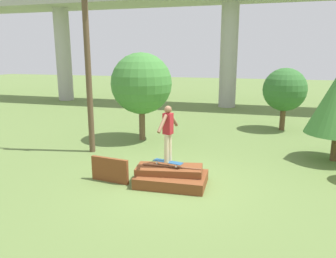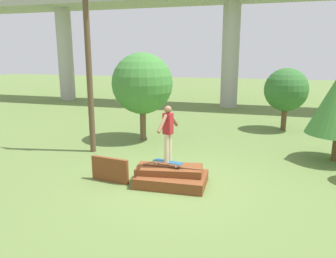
{
  "view_description": "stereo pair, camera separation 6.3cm",
  "coord_description": "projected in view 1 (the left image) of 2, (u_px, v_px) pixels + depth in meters",
  "views": [
    {
      "loc": [
        2.18,
        -7.94,
        3.42
      ],
      "look_at": [
        -0.12,
        0.07,
        1.5
      ],
      "focal_mm": 35.0,
      "sensor_mm": 36.0,
      "label": 1
    },
    {
      "loc": [
        2.24,
        -7.92,
        3.42
      ],
      "look_at": [
        -0.12,
        0.07,
        1.5
      ],
      "focal_mm": 35.0,
      "sensor_mm": 36.0,
      "label": 2
    }
  ],
  "objects": [
    {
      "name": "ground_plane",
      "position": [
        172.0,
        184.0,
        8.79
      ],
      "size": [
        80.0,
        80.0,
        0.0
      ],
      "primitive_type": "plane",
      "color": "olive"
    },
    {
      "name": "scrap_pile",
      "position": [
        171.0,
        177.0,
        8.77
      ],
      "size": [
        1.95,
        1.28,
        0.52
      ],
      "color": "brown",
      "rests_on": "ground_plane"
    },
    {
      "name": "scrap_plank_loose",
      "position": [
        110.0,
        170.0,
        8.9
      ],
      "size": [
        1.12,
        0.24,
        0.68
      ],
      "color": "brown",
      "rests_on": "ground_plane"
    },
    {
      "name": "skateboard",
      "position": [
        168.0,
        162.0,
        8.75
      ],
      "size": [
        0.86,
        0.39,
        0.09
      ],
      "color": "#23517F",
      "rests_on": "scrap_pile"
    },
    {
      "name": "skater",
      "position": [
        168.0,
        130.0,
        8.56
      ],
      "size": [
        0.32,
        1.04,
        1.51
      ],
      "color": "#C6B78E",
      "rests_on": "skateboard"
    },
    {
      "name": "highway_overpass",
      "position": [
        231.0,
        7.0,
        20.29
      ],
      "size": [
        44.0,
        3.71,
        7.24
      ],
      "color": "#A8A59E",
      "rests_on": "ground_plane"
    },
    {
      "name": "utility_pole",
      "position": [
        88.0,
        58.0,
        11.01
      ],
      "size": [
        1.3,
        0.2,
        6.3
      ],
      "color": "brown",
      "rests_on": "ground_plane"
    },
    {
      "name": "tree_behind_left",
      "position": [
        141.0,
        84.0,
        12.85
      ],
      "size": [
        2.4,
        2.4,
        3.49
      ],
      "color": "brown",
      "rests_on": "ground_plane"
    },
    {
      "name": "tree_behind_right",
      "position": [
        285.0,
        90.0,
        14.66
      ],
      "size": [
        1.93,
        1.93,
        2.82
      ],
      "color": "brown",
      "rests_on": "ground_plane"
    }
  ]
}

